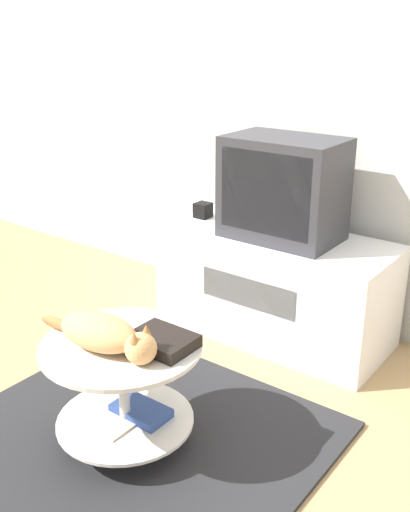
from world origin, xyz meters
TOP-DOWN VIEW (x-y plane):
  - ground_plane at (0.00, 0.00)m, footprint 12.00×12.00m
  - wall_back at (0.00, 1.57)m, footprint 8.00×0.05m
  - rug at (0.00, 0.00)m, footprint 1.45×1.43m
  - tv_stand at (-0.03, 1.21)m, footprint 1.24×0.55m
  - tv at (-0.01, 1.20)m, footprint 0.59×0.38m
  - speaker at (-0.55, 1.24)m, footprint 0.09×0.09m
  - coffee_table at (-0.01, 0.02)m, footprint 0.63×0.63m
  - dvd_box at (0.13, 0.09)m, footprint 0.24×0.19m
  - cat at (-0.04, -0.05)m, footprint 0.59×0.21m

SIDE VIEW (x-z plane):
  - ground_plane at x=0.00m, z-range 0.00..0.00m
  - rug at x=0.00m, z-range 0.00..0.02m
  - tv_stand at x=-0.03m, z-range 0.00..0.57m
  - coffee_table at x=-0.01m, z-range 0.07..0.52m
  - dvd_box at x=0.13m, z-range 0.47..0.52m
  - cat at x=-0.04m, z-range 0.47..0.61m
  - speaker at x=-0.55m, z-range 0.57..0.66m
  - tv at x=-0.01m, z-range 0.57..1.09m
  - wall_back at x=0.00m, z-range 0.00..2.60m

